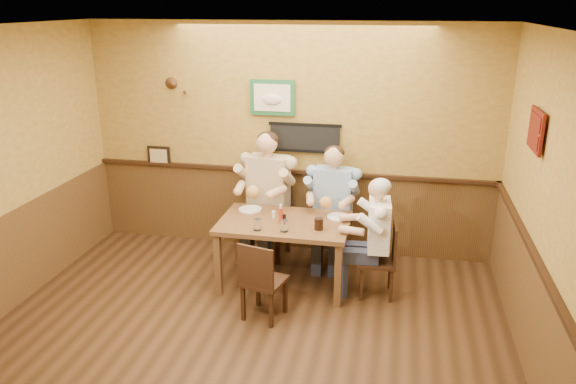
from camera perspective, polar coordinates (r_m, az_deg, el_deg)
name	(u,v)px	position (r m, az deg, el deg)	size (l,w,h in m)	color
room	(249,173)	(4.55, -4.00, 1.96)	(5.02, 5.03, 2.81)	#311E0E
dining_table	(284,229)	(6.11, -0.37, -3.75)	(1.40, 0.90, 0.75)	brown
chair_back_left	(269,218)	(6.85, -1.97, -2.70)	(0.46, 0.46, 0.99)	#341E10
chair_back_right	(332,226)	(6.74, 4.53, -3.49)	(0.42, 0.42, 0.91)	#341E10
chair_right_end	(377,259)	(6.06, 9.04, -6.78)	(0.38, 0.38, 0.82)	#341E10
chair_near_side	(264,279)	(5.58, -2.44, -8.82)	(0.38, 0.38, 0.83)	#341E10
diner_tan_shirt	(269,202)	(6.77, -1.99, -1.04)	(0.65, 0.65, 1.41)	beige
diner_blue_polo	(333,211)	(6.66, 4.58, -1.94)	(0.60, 0.60, 1.30)	#8BAAD1
diner_white_elder	(378,244)	(5.98, 9.13, -5.26)	(0.54, 0.54, 1.17)	white
water_glass_left	(257,225)	(5.82, -3.14, -3.33)	(0.08, 0.08, 0.12)	white
water_glass_mid	(284,226)	(5.78, -0.40, -3.46)	(0.08, 0.08, 0.12)	white
cola_tumbler	(319,224)	(5.84, 3.15, -3.26)	(0.09, 0.09, 0.12)	black
hot_sauce_bottle	(281,215)	(5.99, -0.75, -2.31)	(0.05, 0.05, 0.19)	#B23612
salt_shaker	(274,215)	(6.14, -1.46, -2.31)	(0.03, 0.03, 0.08)	white
pepper_shaker	(284,219)	(6.01, -0.39, -2.72)	(0.04, 0.04, 0.09)	black
plate_far_left	(250,209)	(6.40, -3.86, -1.77)	(0.26, 0.26, 0.02)	white
plate_far_right	(339,217)	(6.19, 5.17, -2.53)	(0.26, 0.26, 0.02)	white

